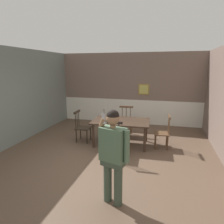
# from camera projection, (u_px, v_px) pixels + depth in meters

# --- Properties ---
(ground_plane) EXTENTS (7.94, 7.94, 0.00)m
(ground_plane) POSITION_uv_depth(u_px,v_px,m) (103.00, 159.00, 5.04)
(ground_plane) COLOR brown
(room_back_partition) EXTENTS (5.81, 0.17, 2.85)m
(room_back_partition) POSITION_uv_depth(u_px,v_px,m) (130.00, 90.00, 8.14)
(room_back_partition) COLOR #756056
(room_back_partition) RESTS_ON ground_plane
(room_left_partition) EXTENTS (0.13, 7.21, 2.85)m
(room_left_partition) POSITION_uv_depth(u_px,v_px,m) (1.00, 99.00, 5.47)
(room_left_partition) COLOR slate
(room_left_partition) RESTS_ON ground_plane
(dining_table) EXTENTS (1.71, 1.11, 0.74)m
(dining_table) POSITION_uv_depth(u_px,v_px,m) (121.00, 123.00, 5.90)
(dining_table) COLOR #38281E
(dining_table) RESTS_ON ground_plane
(chair_near_window) EXTENTS (0.50, 0.50, 0.97)m
(chair_near_window) POSITION_uv_depth(u_px,v_px,m) (125.00, 121.00, 6.81)
(chair_near_window) COLOR #513823
(chair_near_window) RESTS_ON ground_plane
(chair_by_doorway) EXTENTS (0.47, 0.47, 1.00)m
(chair_by_doorway) POSITION_uv_depth(u_px,v_px,m) (115.00, 139.00, 5.08)
(chair_by_doorway) COLOR black
(chair_by_doorway) RESTS_ON ground_plane
(chair_at_table_head) EXTENTS (0.45, 0.45, 0.96)m
(chair_at_table_head) POSITION_uv_depth(u_px,v_px,m) (163.00, 132.00, 5.69)
(chair_at_table_head) COLOR #513823
(chair_at_table_head) RESTS_ON ground_plane
(chair_opposite_corner) EXTENTS (0.45, 0.45, 0.96)m
(chair_opposite_corner) POSITION_uv_depth(u_px,v_px,m) (82.00, 127.00, 6.20)
(chair_opposite_corner) COLOR #2D2319
(chair_opposite_corner) RESTS_ON ground_plane
(person_figure) EXTENTS (0.56, 0.33, 1.63)m
(person_figure) POSITION_uv_depth(u_px,v_px,m) (113.00, 152.00, 3.23)
(person_figure) COLOR #3A493A
(person_figure) RESTS_ON ground_plane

